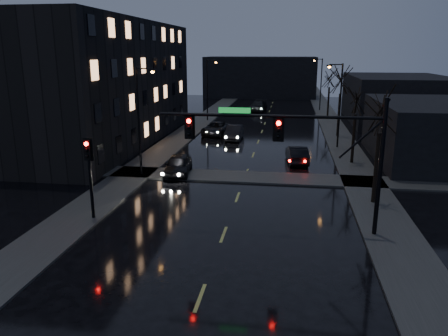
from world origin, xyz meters
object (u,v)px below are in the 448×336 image
(oncoming_car_a, at_px, (178,165))
(oncoming_car_b, at_px, (234,132))
(oncoming_car_d, at_px, (258,106))
(oncoming_car_c, at_px, (216,128))
(lead_car, at_px, (297,155))

(oncoming_car_a, distance_m, oncoming_car_b, 14.51)
(oncoming_car_a, bearing_deg, oncoming_car_d, 79.41)
(oncoming_car_d, bearing_deg, oncoming_car_c, -92.18)
(oncoming_car_a, distance_m, lead_car, 10.26)
(oncoming_car_d, height_order, lead_car, oncoming_car_d)
(oncoming_car_b, relative_size, oncoming_car_c, 0.87)
(oncoming_car_a, bearing_deg, oncoming_car_b, 74.61)
(oncoming_car_a, relative_size, lead_car, 1.02)
(oncoming_car_a, relative_size, oncoming_car_d, 0.83)
(lead_car, bearing_deg, oncoming_car_a, 22.73)
(oncoming_car_a, height_order, oncoming_car_d, oncoming_car_d)
(oncoming_car_b, xyz_separation_m, oncoming_car_c, (-2.40, 2.29, -0.03))
(oncoming_car_a, xyz_separation_m, oncoming_car_d, (3.27, 37.58, 0.02))
(oncoming_car_c, bearing_deg, oncoming_car_a, -85.22)
(lead_car, bearing_deg, oncoming_car_b, -61.75)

